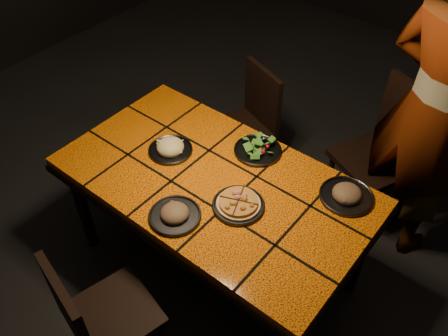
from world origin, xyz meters
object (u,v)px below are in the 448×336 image
Objects in this scene: dining_table at (214,190)px; plate_pasta at (170,148)px; chair_far_left at (250,118)px; plate_pizza at (238,204)px; chair_far_right at (388,147)px; diner at (431,112)px; chair_near at (95,316)px.

dining_table is 6.74× the size of plate_pasta.
chair_far_left is at bearing 92.78° from plate_pasta.
chair_far_right is at bearing 74.44° from plate_pizza.
diner reaches higher than chair_far_left.
dining_table is 0.84m from chair_near.
diner is 7.83× the size of plate_pasta.
chair_far_right reaches higher than dining_table.
chair_near is at bearing -92.12° from dining_table.
plate_pasta is at bearing 177.30° from dining_table.
chair_far_right is 0.50× the size of diner.
plate_pizza is at bearing -9.16° from plate_pasta.
dining_table is 1.91× the size of chair_near.
diner reaches higher than dining_table.
diner reaches higher than chair_far_right.
dining_table is at bearing 161.54° from plate_pizza.
dining_table is 1.22m from diner.
chair_near is at bearing -70.84° from plate_pasta.
chair_near is (-0.03, -0.82, -0.19)m from dining_table.
chair_near is at bearing -58.42° from chair_far_left.
diner is (0.18, -0.08, 0.40)m from chair_far_right.
diner is 1.40m from plate_pasta.
diner is at bearing -0.46° from chair_far_right.
plate_pasta is at bearing -67.03° from chair_far_left.
chair_near reaches higher than chair_far_left.
chair_far_left reaches higher than plate_pizza.
chair_near reaches higher than plate_pasta.
plate_pasta is (-0.29, 0.83, 0.29)m from chair_near.
chair_far_left is at bearing -65.11° from chair_near.
plate_pasta is (0.04, -0.79, 0.30)m from chair_far_left.
diner is at bearing -98.79° from chair_near.
chair_far_left is 0.85m from plate_pasta.
plate_pizza is 0.54m from plate_pasta.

